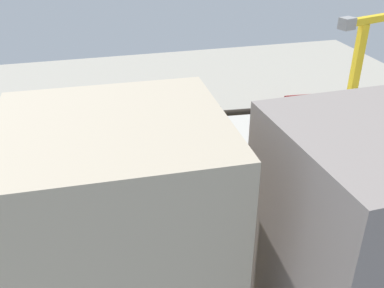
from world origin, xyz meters
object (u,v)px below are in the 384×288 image
street_tree_2 (281,143)px  street_tree_3 (221,146)px  parked_car_1 (299,169)px  construction_building (220,188)px  parked_car_4 (223,181)px  locomotive (240,116)px  traffic_light (168,176)px  tower_crane (357,100)px  box_truck_0 (203,179)px  parked_car_0 (321,166)px  platform_canopy_near (189,133)px  street_tree_1 (334,131)px  parked_car_3 (251,175)px  parked_car_2 (276,172)px  freight_coach_far (45,144)px  passenger_coach (312,103)px  street_tree_0 (211,146)px

street_tree_2 → street_tree_3: (15.46, -1.72, 0.30)m
parked_car_1 → construction_building: 31.26m
parked_car_4 → street_tree_3: (-2.32, -9.56, 3.88)m
locomotive → traffic_light: 42.38m
tower_crane → box_truck_0: (27.11, -13.18, -22.18)m
parked_car_0 → platform_canopy_near: bearing=-32.3°
street_tree_1 → construction_building: bearing=32.2°
parked_car_3 → traffic_light: bearing=3.0°
parked_car_1 → traffic_light: (32.74, 0.91, 3.77)m
parked_car_2 → freight_coach_far: bearing=-23.5°
parked_car_0 → street_tree_3: 25.20m
passenger_coach → box_truck_0: size_ratio=1.94×
parked_car_4 → parked_car_2: bearing=-177.6°
parked_car_0 → box_truck_0: box_truck_0 is taller
locomotive → box_truck_0: locomotive is taller
parked_car_0 → street_tree_0: (25.74, -9.09, 4.27)m
passenger_coach → platform_canopy_near: bearing=16.0°
street_tree_3 → parked_car_4: bearing=76.4°
parked_car_4 → passenger_coach: bearing=-141.3°
parked_car_1 → tower_crane: 26.70m
parked_car_1 → traffic_light: traffic_light is taller
parked_car_2 → parked_car_4: size_ratio=1.04×
passenger_coach → freight_coach_far: 79.21m
freight_coach_far → street_tree_0: size_ratio=2.67×
box_truck_0 → street_tree_2: (-22.52, -7.33, 2.70)m
locomotive → tower_crane: size_ratio=0.39×
passenger_coach → parked_car_2: bearing=50.3°
platform_canopy_near → street_tree_2: 23.92m
street_tree_3 → parked_car_1: bearing=152.0°
parked_car_1 → box_truck_0: size_ratio=0.49×
platform_canopy_near → tower_crane: (-25.85, 31.47, 19.43)m
passenger_coach → parked_car_0: 33.21m
passenger_coach → construction_building: 64.49m
parked_car_1 → parked_car_2: (6.03, -0.12, 0.08)m
parked_car_2 → parked_car_3: (6.35, -0.04, -0.10)m
parked_car_2 → street_tree_1: 22.66m
street_tree_3 → parked_car_0: bearing=158.6°
parked_car_1 → tower_crane: bearing=102.6°
platform_canopy_near → parked_car_3: 21.33m
passenger_coach → street_tree_3: 42.08m
parked_car_2 → traffic_light: 26.98m
parked_car_0 → box_truck_0: (30.24, -0.04, 0.89)m
parked_car_0 → parked_car_3: bearing=-0.5°
parked_car_2 → passenger_coach: bearing=-129.7°
platform_canopy_near → box_truck_0: size_ratio=5.77×
platform_canopy_near → freight_coach_far: (36.83, -5.10, -1.10)m
construction_building → box_truck_0: (-1.27, -15.76, -8.22)m
parked_car_0 → box_truck_0: bearing=-0.1°
parked_car_0 → tower_crane: 26.73m
platform_canopy_near → street_tree_0: (-3.23, 9.24, 0.64)m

